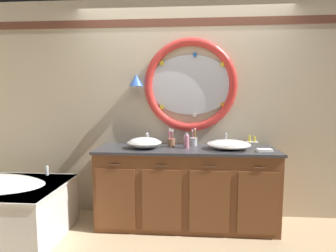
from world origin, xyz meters
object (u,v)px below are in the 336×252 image
sink_basin_left (144,143)px  toothbrush_holder_left (171,142)px  folded_hand_towel (265,151)px  toiletry_basket (252,143)px  sink_basin_right (229,144)px  soap_dispenser (186,141)px  toothbrush_holder_right (194,141)px

sink_basin_left → toothbrush_holder_left: (0.29, 0.10, -0.01)m
sink_basin_left → folded_hand_towel: 1.29m
toothbrush_holder_left → toiletry_basket: size_ratio=1.64×
sink_basin_right → soap_dispenser: bearing=175.3°
sink_basin_left → toothbrush_holder_left: size_ratio=1.79×
soap_dispenser → toiletry_basket: size_ratio=1.34×
toothbrush_holder_right → sink_basin_left: bearing=-158.6°
sink_basin_left → sink_basin_right: sink_basin_left is taller
sink_basin_left → sink_basin_right: bearing=0.0°
toothbrush_holder_left → toiletry_basket: (0.93, 0.10, -0.02)m
soap_dispenser → folded_hand_towel: 0.83m
sink_basin_right → toothbrush_holder_left: 0.64m
toothbrush_holder_left → toothbrush_holder_right: toothbrush_holder_left is taller
soap_dispenser → sink_basin_right: bearing=-4.7°
folded_hand_towel → toiletry_basket: 0.33m
toiletry_basket → toothbrush_holder_left: bearing=-173.7°
soap_dispenser → toothbrush_holder_right: bearing=65.1°
sink_basin_left → toothbrush_holder_left: 0.31m
folded_hand_towel → toothbrush_holder_left: bearing=167.3°
sink_basin_left → toiletry_basket: 1.24m
sink_basin_right → soap_dispenser: 0.46m
toothbrush_holder_left → folded_hand_towel: 1.01m
sink_basin_left → toothbrush_holder_left: bearing=19.1°
sink_basin_left → toiletry_basket: size_ratio=2.94×
sink_basin_left → sink_basin_right: 0.93m
sink_basin_right → toothbrush_holder_right: toothbrush_holder_right is taller
toothbrush_holder_left → sink_basin_left: bearing=-160.9°
toothbrush_holder_right → soap_dispenser: 0.20m
folded_hand_towel → sink_basin_right: bearing=160.9°
toothbrush_holder_left → soap_dispenser: bearing=-19.7°
soap_dispenser → folded_hand_towel: (0.81, -0.16, -0.06)m
toothbrush_holder_right → soap_dispenser: size_ratio=1.17×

